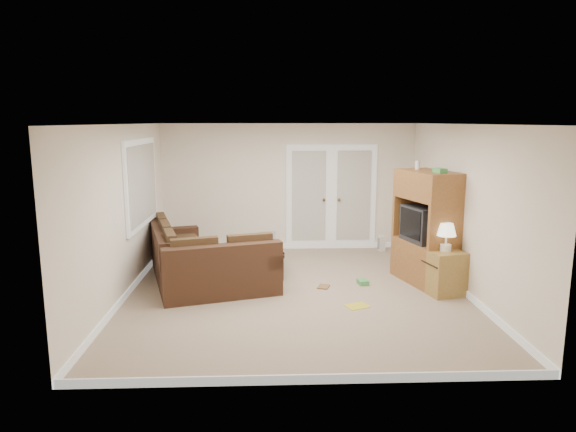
{
  "coord_description": "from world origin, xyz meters",
  "views": [
    {
      "loc": [
        -0.41,
        -7.38,
        2.54
      ],
      "look_at": [
        -0.11,
        0.4,
        1.1
      ],
      "focal_mm": 32.0,
      "sensor_mm": 36.0,
      "label": 1
    }
  ],
  "objects_px": {
    "tv_armoire": "(426,227)",
    "sectional_sofa": "(197,263)",
    "coffee_table": "(266,259)",
    "side_cabinet": "(444,269)"
  },
  "relations": [
    {
      "from": "tv_armoire",
      "to": "side_cabinet",
      "type": "relative_size",
      "value": 1.79
    },
    {
      "from": "coffee_table",
      "to": "sectional_sofa",
      "type": "bearing_deg",
      "value": -158.85
    },
    {
      "from": "coffee_table",
      "to": "tv_armoire",
      "type": "xyz_separation_m",
      "value": [
        2.54,
        -0.62,
        0.67
      ]
    },
    {
      "from": "sectional_sofa",
      "to": "tv_armoire",
      "type": "relative_size",
      "value": 1.45
    },
    {
      "from": "coffee_table",
      "to": "tv_armoire",
      "type": "bearing_deg",
      "value": -18.21
    },
    {
      "from": "side_cabinet",
      "to": "sectional_sofa",
      "type": "bearing_deg",
      "value": 156.16
    },
    {
      "from": "side_cabinet",
      "to": "coffee_table",
      "type": "bearing_deg",
      "value": 141.86
    },
    {
      "from": "tv_armoire",
      "to": "side_cabinet",
      "type": "xyz_separation_m",
      "value": [
        0.11,
        -0.6,
        -0.51
      ]
    },
    {
      "from": "tv_armoire",
      "to": "sectional_sofa",
      "type": "bearing_deg",
      "value": 162.85
    },
    {
      "from": "coffee_table",
      "to": "side_cabinet",
      "type": "bearing_deg",
      "value": -29.18
    }
  ]
}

